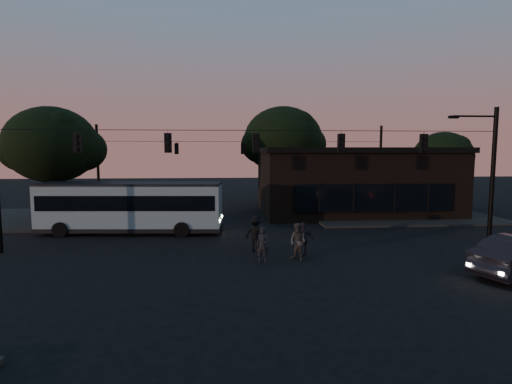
{
  "coord_description": "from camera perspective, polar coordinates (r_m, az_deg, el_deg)",
  "views": [
    {
      "loc": [
        -1.58,
        -16.74,
        5.15
      ],
      "look_at": [
        0.0,
        4.0,
        3.0
      ],
      "focal_mm": 28.0,
      "sensor_mm": 36.0,
      "label": 1
    }
  ],
  "objects": [
    {
      "name": "ground",
      "position": [
        17.58,
        1.01,
        -11.13
      ],
      "size": [
        120.0,
        120.0,
        0.0
      ],
      "primitive_type": "plane",
      "color": "black",
      "rests_on": "ground"
    },
    {
      "name": "sidewalk_far_right",
      "position": [
        33.99,
        19.28,
        -3.02
      ],
      "size": [
        14.0,
        10.0,
        0.15
      ],
      "primitive_type": "cube",
      "color": "black",
      "rests_on": "ground"
    },
    {
      "name": "sidewalk_far_left",
      "position": [
        33.54,
        -26.08,
        -3.41
      ],
      "size": [
        14.0,
        10.0,
        0.15
      ],
      "primitive_type": "cube",
      "color": "black",
      "rests_on": "ground"
    },
    {
      "name": "building",
      "position": [
        34.47,
        13.54,
        1.67
      ],
      "size": [
        15.4,
        10.41,
        5.4
      ],
      "color": "black",
      "rests_on": "ground"
    },
    {
      "name": "tree_behind",
      "position": [
        39.15,
        3.87,
        7.41
      ],
      "size": [
        7.6,
        7.6,
        9.43
      ],
      "color": "black",
      "rests_on": "ground"
    },
    {
      "name": "tree_right",
      "position": [
        39.88,
        25.14,
        4.6
      ],
      "size": [
        5.2,
        5.2,
        6.86
      ],
      "color": "black",
      "rests_on": "ground"
    },
    {
      "name": "tree_left",
      "position": [
        32.23,
        -27.18,
        6.0
      ],
      "size": [
        6.4,
        6.4,
        8.3
      ],
      "color": "black",
      "rests_on": "ground"
    },
    {
      "name": "signal_rig_near",
      "position": [
        20.81,
        -0.0,
        3.97
      ],
      "size": [
        26.24,
        0.3,
        7.5
      ],
      "color": "black",
      "rests_on": "ground"
    },
    {
      "name": "signal_rig_far",
      "position": [
        36.79,
        -1.9,
        4.42
      ],
      "size": [
        26.24,
        0.3,
        7.5
      ],
      "color": "black",
      "rests_on": "ground"
    },
    {
      "name": "bus",
      "position": [
        26.17,
        -17.39,
        -1.77
      ],
      "size": [
        11.43,
        3.42,
        3.17
      ],
      "rotation": [
        0.0,
        0.0,
        -0.07
      ],
      "color": "gray",
      "rests_on": "ground"
    },
    {
      "name": "pedestrian_a",
      "position": [
        18.65,
        0.97,
        -7.55
      ],
      "size": [
        0.67,
        0.52,
        1.63
      ],
      "primitive_type": "imported",
      "rotation": [
        0.0,
        0.0,
        -0.23
      ],
      "color": "black",
      "rests_on": "ground"
    },
    {
      "name": "pedestrian_b",
      "position": [
        19.03,
        6.01,
        -7.08
      ],
      "size": [
        1.07,
        1.09,
        1.77
      ],
      "primitive_type": "imported",
      "rotation": [
        0.0,
        0.0,
        -0.85
      ],
      "color": "#3A3735",
      "rests_on": "ground"
    },
    {
      "name": "pedestrian_c",
      "position": [
        19.73,
        6.8,
        -6.74
      ],
      "size": [
        1.01,
        0.46,
        1.69
      ],
      "primitive_type": "imported",
      "rotation": [
        0.0,
        0.0,
        3.19
      ],
      "color": "black",
      "rests_on": "ground"
    },
    {
      "name": "pedestrian_d",
      "position": [
        20.57,
        -0.08,
        -5.97
      ],
      "size": [
        1.37,
        1.19,
        1.83
      ],
      "primitive_type": "imported",
      "rotation": [
        0.0,
        0.0,
        2.61
      ],
      "color": "black",
      "rests_on": "ground"
    }
  ]
}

